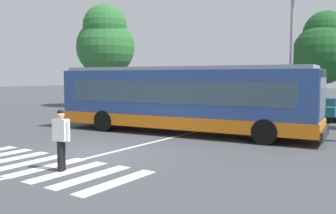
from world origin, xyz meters
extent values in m
plane|color=#424449|center=(0.00, 0.00, 0.00)|extent=(160.00, 160.00, 0.00)
cylinder|color=black|center=(3.90, 7.05, 0.50)|extent=(1.03, 0.41, 1.00)
cylinder|color=black|center=(4.16, 4.72, 0.50)|extent=(1.03, 0.41, 1.00)
cylinder|color=black|center=(-3.69, 6.19, 0.50)|extent=(1.03, 0.41, 1.00)
cylinder|color=black|center=(-3.42, 3.86, 0.50)|extent=(1.03, 0.41, 1.00)
cube|color=#2D4C8E|center=(0.00, 5.43, 1.62)|extent=(12.14, 3.88, 2.55)
cube|color=orange|center=(0.00, 5.43, 0.62)|extent=(12.26, 3.92, 0.55)
cube|color=#3D5666|center=(0.00, 5.43, 1.93)|extent=(10.72, 3.77, 0.96)
cube|color=#3D5666|center=(5.92, 6.10, 1.83)|extent=(0.29, 2.23, 1.63)
cube|color=black|center=(5.92, 6.10, 2.72)|extent=(0.28, 1.93, 0.28)
cube|color=#99999E|center=(0.00, 5.43, 2.98)|extent=(11.64, 3.62, 0.16)
cube|color=#28282B|center=(6.04, 6.11, 0.43)|extent=(0.41, 2.55, 0.36)
cylinder|color=black|center=(0.87, -2.25, 0.42)|extent=(0.16, 0.16, 0.85)
cylinder|color=black|center=(0.90, -2.36, 0.42)|extent=(0.16, 0.16, 0.85)
cube|color=white|center=(0.88, -2.30, 1.15)|extent=(0.45, 0.35, 0.60)
cylinder|color=white|center=(0.65, -2.36, 1.12)|extent=(0.10, 0.10, 0.55)
cylinder|color=white|center=(1.12, -2.25, 1.12)|extent=(0.10, 0.10, 0.55)
sphere|color=tan|center=(0.88, -2.30, 1.56)|extent=(0.22, 0.22, 0.22)
sphere|color=black|center=(0.88, -2.30, 1.63)|extent=(0.19, 0.19, 0.19)
cylinder|color=black|center=(-4.81, 16.73, 0.32)|extent=(0.21, 0.64, 0.64)
cylinder|color=black|center=(-3.13, 16.71, 0.32)|extent=(0.21, 0.64, 0.64)
cylinder|color=black|center=(-4.85, 13.94, 0.32)|extent=(0.21, 0.64, 0.64)
cylinder|color=black|center=(-3.17, 13.92, 0.32)|extent=(0.21, 0.64, 0.64)
cube|color=#234293|center=(-3.99, 15.32, 0.64)|extent=(1.88, 4.53, 0.52)
cube|color=#3D5666|center=(-3.99, 15.23, 1.12)|extent=(1.63, 2.18, 0.44)
cube|color=#234293|center=(-3.99, 15.23, 1.30)|extent=(1.56, 2.00, 0.09)
cylinder|color=black|center=(-2.27, 16.17, 0.32)|extent=(0.23, 0.65, 0.64)
cylinder|color=black|center=(-0.60, 16.25, 0.32)|extent=(0.23, 0.65, 0.64)
cylinder|color=black|center=(-2.13, 13.38, 0.32)|extent=(0.23, 0.65, 0.64)
cylinder|color=black|center=(-0.46, 13.47, 0.32)|extent=(0.23, 0.65, 0.64)
cube|color=#AD1E1E|center=(-1.36, 14.82, 0.64)|extent=(2.04, 4.59, 0.52)
cube|color=#3D5666|center=(-1.36, 14.73, 1.12)|extent=(1.71, 2.24, 0.44)
cube|color=#AD1E1E|center=(-1.36, 14.73, 1.30)|extent=(1.63, 2.05, 0.09)
cylinder|color=black|center=(0.59, 16.88, 0.32)|extent=(0.24, 0.65, 0.64)
cylinder|color=black|center=(2.26, 16.99, 0.32)|extent=(0.24, 0.65, 0.64)
cylinder|color=black|center=(0.76, 14.10, 0.32)|extent=(0.24, 0.65, 0.64)
cylinder|color=black|center=(2.43, 14.20, 0.32)|extent=(0.24, 0.65, 0.64)
cube|color=white|center=(1.51, 15.54, 0.64)|extent=(2.10, 4.60, 0.52)
cube|color=#3D5666|center=(1.52, 15.45, 1.12)|extent=(1.73, 2.26, 0.44)
cube|color=white|center=(1.52, 15.45, 1.30)|extent=(1.65, 2.07, 0.09)
cylinder|color=black|center=(3.27, 16.37, 0.32)|extent=(0.23, 0.65, 0.64)
cylinder|color=black|center=(3.41, 13.58, 0.32)|extent=(0.23, 0.65, 0.64)
cylinder|color=black|center=(5.08, 13.67, 0.32)|extent=(0.23, 0.65, 0.64)
cube|color=#196B70|center=(4.18, 15.02, 0.64)|extent=(2.05, 4.59, 0.52)
cube|color=#3D5666|center=(4.18, 14.93, 1.12)|extent=(1.71, 2.24, 0.44)
cube|color=#196B70|center=(4.18, 14.93, 1.30)|extent=(1.63, 2.06, 0.09)
cylinder|color=#939399|center=(3.28, 11.05, 4.74)|extent=(0.20, 0.20, 9.47)
cylinder|color=brown|center=(-13.45, 14.59, 1.68)|extent=(0.36, 0.36, 3.37)
sphere|color=#2D7033|center=(-13.45, 14.59, 5.10)|extent=(4.96, 4.96, 4.96)
sphere|color=#2D7033|center=(-13.26, 14.35, 6.84)|extent=(3.72, 3.72, 3.72)
cylinder|color=brown|center=(3.18, 19.00, 1.35)|extent=(0.36, 0.36, 2.70)
sphere|color=#1E5123|center=(3.18, 19.00, 4.19)|extent=(4.24, 4.24, 4.24)
sphere|color=#1E5123|center=(3.27, 19.39, 5.67)|extent=(3.18, 3.18, 3.18)
cube|color=silver|center=(-1.62, -2.27, 0.00)|extent=(0.45, 2.68, 0.01)
cube|color=silver|center=(-0.72, -2.27, 0.00)|extent=(0.45, 2.68, 0.01)
cube|color=silver|center=(0.19, -2.27, 0.00)|extent=(0.45, 2.68, 0.01)
cube|color=silver|center=(1.09, -2.27, 0.00)|extent=(0.45, 2.68, 0.01)
cube|color=silver|center=(2.00, -2.27, 0.00)|extent=(0.45, 2.68, 0.01)
cube|color=silver|center=(2.90, -2.27, 0.00)|extent=(0.45, 2.68, 0.01)
cube|color=silver|center=(0.26, 2.00, 0.00)|extent=(0.16, 24.00, 0.01)
camera|label=1|loc=(9.06, -9.10, 2.62)|focal=40.03mm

